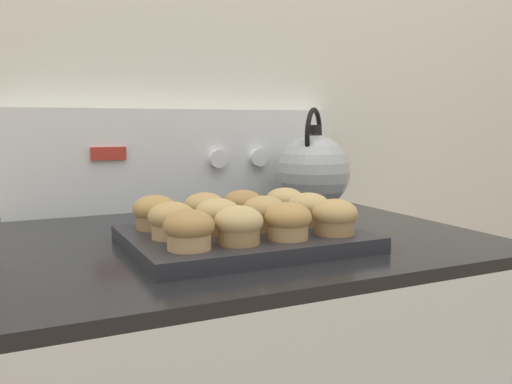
% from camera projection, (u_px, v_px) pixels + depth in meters
% --- Properties ---
extents(wall_back, '(8.00, 0.05, 2.40)m').
position_uv_depth(wall_back, '(174.00, 72.00, 1.21)').
color(wall_back, silver).
rests_on(wall_back, ground_plane).
extents(control_panel, '(0.74, 0.07, 0.21)m').
position_uv_depth(control_panel, '(184.00, 159.00, 1.18)').
color(control_panel, white).
rests_on(control_panel, stove_range).
extents(muffin_pan, '(0.34, 0.27, 0.02)m').
position_uv_depth(muffin_pan, '(243.00, 238.00, 0.82)').
color(muffin_pan, '#28282D').
rests_on(muffin_pan, stove_range).
extents(muffin_r0_c0, '(0.07, 0.07, 0.05)m').
position_uv_depth(muffin_r0_c0, '(189.00, 230.00, 0.70)').
color(muffin_r0_c0, tan).
rests_on(muffin_r0_c0, muffin_pan).
extents(muffin_r0_c1, '(0.07, 0.07, 0.05)m').
position_uv_depth(muffin_r0_c1, '(239.00, 225.00, 0.73)').
color(muffin_r0_c1, '#A37A4C').
rests_on(muffin_r0_c1, muffin_pan).
extents(muffin_r0_c2, '(0.07, 0.07, 0.05)m').
position_uv_depth(muffin_r0_c2, '(290.00, 221.00, 0.77)').
color(muffin_r0_c2, tan).
rests_on(muffin_r0_c2, muffin_pan).
extents(muffin_r0_c3, '(0.07, 0.07, 0.05)m').
position_uv_depth(muffin_r0_c3, '(335.00, 217.00, 0.80)').
color(muffin_r0_c3, '#A37A4C').
rests_on(muffin_r0_c3, muffin_pan).
extents(muffin_r1_c0, '(0.07, 0.07, 0.05)m').
position_uv_depth(muffin_r1_c0, '(172.00, 220.00, 0.77)').
color(muffin_r1_c0, tan).
rests_on(muffin_r1_c0, muffin_pan).
extents(muffin_r1_c1, '(0.07, 0.07, 0.05)m').
position_uv_depth(muffin_r1_c1, '(218.00, 216.00, 0.80)').
color(muffin_r1_c1, olive).
rests_on(muffin_r1_c1, muffin_pan).
extents(muffin_r1_c2, '(0.07, 0.07, 0.05)m').
position_uv_depth(muffin_r1_c2, '(266.00, 213.00, 0.83)').
color(muffin_r1_c2, olive).
rests_on(muffin_r1_c2, muffin_pan).
extents(muffin_r1_c3, '(0.07, 0.07, 0.05)m').
position_uv_depth(muffin_r1_c3, '(309.00, 209.00, 0.87)').
color(muffin_r1_c3, '#A37A4C').
rests_on(muffin_r1_c3, muffin_pan).
extents(muffin_r2_c0, '(0.07, 0.07, 0.05)m').
position_uv_depth(muffin_r2_c0, '(155.00, 212.00, 0.84)').
color(muffin_r2_c0, '#A37A4C').
rests_on(muffin_r2_c0, muffin_pan).
extents(muffin_r2_c1, '(0.07, 0.07, 0.05)m').
position_uv_depth(muffin_r2_c1, '(205.00, 209.00, 0.87)').
color(muffin_r2_c1, tan).
rests_on(muffin_r2_c1, muffin_pan).
extents(muffin_r2_c2, '(0.07, 0.07, 0.05)m').
position_uv_depth(muffin_r2_c2, '(245.00, 206.00, 0.90)').
color(muffin_r2_c2, tan).
rests_on(muffin_r2_c2, muffin_pan).
extents(muffin_r2_c3, '(0.07, 0.07, 0.05)m').
position_uv_depth(muffin_r2_c3, '(285.00, 203.00, 0.93)').
color(muffin_r2_c3, '#A37A4C').
rests_on(muffin_r2_c3, muffin_pan).
extents(tea_kettle, '(0.17, 0.17, 0.22)m').
position_uv_depth(tea_kettle, '(313.00, 170.00, 1.17)').
color(tea_kettle, '#ADAFB5').
rests_on(tea_kettle, stove_range).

